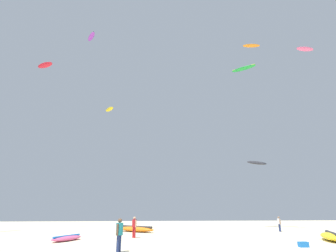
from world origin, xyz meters
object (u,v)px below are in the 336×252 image
(person_midground, at_px, (279,223))
(kite_aloft_2, at_px, (305,49))
(kite_grounded_mid, at_px, (136,229))
(kite_aloft_1, at_px, (109,109))
(person_left, at_px, (134,225))
(kite_aloft_0, at_px, (257,163))
(cooler_box, at_px, (303,244))
(kite_aloft_5, at_px, (45,65))
(person_foreground, at_px, (119,232))
(kite_aloft_3, at_px, (244,68))
(kite_grounded_near, at_px, (67,238))
(kite_aloft_4, at_px, (91,37))
(kite_grounded_far, at_px, (333,236))
(kite_aloft_6, at_px, (251,46))

(person_midground, distance_m, kite_aloft_2, 22.29)
(kite_grounded_mid, height_order, kite_aloft_1, kite_aloft_1)
(person_left, distance_m, kite_aloft_0, 25.75)
(person_left, bearing_deg, kite_grounded_mid, -128.03)
(person_midground, bearing_deg, cooler_box, 67.08)
(kite_aloft_5, bearing_deg, person_foreground, -58.99)
(person_left, xyz_separation_m, kite_aloft_0, (18.99, 15.15, 8.55))
(person_left, xyz_separation_m, kite_aloft_3, (16.80, 11.78, 23.41))
(kite_grounded_near, relative_size, kite_aloft_4, 1.44)
(cooler_box, bearing_deg, person_foreground, -176.09)
(kite_aloft_0, bearing_deg, person_midground, -105.60)
(kite_grounded_far, height_order, cooler_box, kite_grounded_far)
(kite_grounded_near, distance_m, cooler_box, 16.52)
(person_midground, height_order, kite_aloft_6, kite_aloft_6)
(kite_aloft_1, bearing_deg, kite_aloft_0, -25.13)
(kite_aloft_1, bearing_deg, person_midground, -43.49)
(kite_grounded_near, bearing_deg, kite_aloft_4, 100.94)
(kite_aloft_1, bearing_deg, kite_grounded_near, -88.42)
(kite_grounded_near, bearing_deg, cooler_box, -20.49)
(kite_aloft_1, height_order, kite_aloft_5, kite_aloft_5)
(kite_grounded_near, height_order, kite_aloft_6, kite_aloft_6)
(person_left, relative_size, kite_grounded_near, 0.48)
(kite_aloft_0, relative_size, kite_aloft_3, 1.08)
(kite_aloft_1, bearing_deg, kite_aloft_5, -131.79)
(person_foreground, height_order, kite_aloft_3, kite_aloft_3)
(person_left, distance_m, kite_aloft_1, 34.60)
(cooler_box, height_order, kite_aloft_1, kite_aloft_1)
(kite_grounded_far, xyz_separation_m, kite_aloft_2, (6.32, 7.22, 22.16))
(cooler_box, distance_m, kite_aloft_4, 35.50)
(kite_aloft_0, relative_size, kite_aloft_6, 1.57)
(person_foreground, bearing_deg, kite_grounded_mid, 113.54)
(kite_aloft_0, xyz_separation_m, kite_aloft_1, (-24.82, 11.65, 12.55))
(person_midground, xyz_separation_m, kite_aloft_4, (-23.49, 3.11, 25.24))
(person_left, bearing_deg, kite_aloft_1, -114.20)
(cooler_box, relative_size, kite_aloft_4, 0.23)
(person_foreground, xyz_separation_m, kite_aloft_5, (-14.70, 24.45, 24.12))
(person_left, bearing_deg, person_midground, 162.84)
(person_foreground, relative_size, kite_aloft_4, 0.70)
(kite_aloft_5, bearing_deg, kite_aloft_0, -1.34)
(kite_aloft_3, distance_m, kite_aloft_6, 5.17)
(cooler_box, bearing_deg, kite_aloft_2, 44.17)
(kite_aloft_3, distance_m, kite_aloft_5, 32.61)
(kite_grounded_near, relative_size, kite_aloft_5, 1.13)
(person_foreground, xyz_separation_m, kite_grounded_far, (15.93, 4.24, -0.71))
(kite_grounded_mid, distance_m, kite_aloft_4, 26.93)
(person_midground, relative_size, cooler_box, 2.88)
(kite_grounded_far, bearing_deg, kite_aloft_6, 85.49)
(kite_aloft_2, distance_m, kite_aloft_6, 7.15)
(kite_aloft_6, bearing_deg, person_midground, -68.56)
(person_left, height_order, kite_aloft_4, kite_aloft_4)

